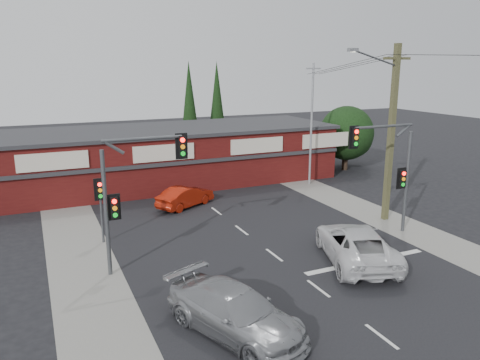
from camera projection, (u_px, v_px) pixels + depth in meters
name	position (u px, v px, depth m)	size (l,w,h in m)	color
ground	(284.00, 262.00, 21.55)	(120.00, 120.00, 0.00)	black
road_strip	(239.00, 229.00, 25.97)	(14.00, 70.00, 0.01)	black
verge_left	(79.00, 253.00, 22.58)	(3.00, 70.00, 0.02)	gray
verge_right	(363.00, 210.00, 29.36)	(3.00, 70.00, 0.02)	gray
stop_line	(366.00, 262.00, 21.61)	(6.50, 0.35, 0.01)	silver
white_suv	(356.00, 244.00, 21.53)	(2.75, 5.97, 1.66)	silver
silver_suv	(235.00, 312.00, 15.69)	(2.23, 5.50, 1.60)	#95979A
red_sedan	(185.00, 196.00, 29.90)	(1.42, 4.06, 1.34)	#991909
lane_dashes	(295.00, 270.00, 20.69)	(0.12, 35.67, 0.01)	silver
shop_building	(163.00, 155.00, 35.67)	(27.30, 8.40, 4.22)	#430E0D
tree_cluster	(345.00, 136.00, 40.37)	(5.90, 5.10, 5.50)	#2D2116
conifer_near	(189.00, 103.00, 42.87)	(1.80, 1.80, 9.25)	#2D2116
conifer_far	(217.00, 100.00, 46.04)	(1.80, 1.80, 9.25)	#2D2116
traffic_mast_left	(130.00, 184.00, 19.82)	(3.77, 0.27, 5.97)	#47494C
traffic_mast_right	(392.00, 162.00, 24.22)	(3.96, 0.27, 5.97)	#47494C
pedestal_signal	(100.00, 197.00, 23.42)	(0.55, 0.27, 3.38)	#47494C
utility_pole	(390.00, 128.00, 26.23)	(4.38, 0.59, 10.00)	brown
steel_pole	(311.00, 122.00, 34.63)	(1.20, 0.16, 9.00)	gray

